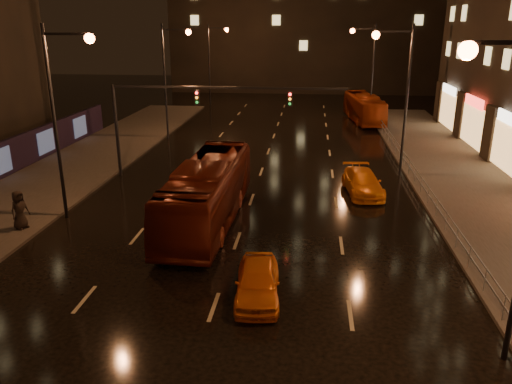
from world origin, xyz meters
TOP-DOWN VIEW (x-y plane):
  - ground at (0.00, 20.00)m, footprint 140.00×140.00m
  - sidewalk_left at (-13.50, 15.00)m, footprint 7.00×70.00m
  - sidewalk_right at (13.50, 15.00)m, footprint 7.00×70.00m
  - traffic_signal at (-5.06, 20.00)m, footprint 15.31×0.32m
  - railing_right at (10.20, 18.00)m, footprint 0.05×56.00m
  - bus_red at (-1.87, 12.33)m, footprint 3.04×11.91m
  - bus_curb at (9.00, 42.34)m, footprint 3.70×10.70m
  - taxi_near at (1.54, 4.82)m, footprint 1.94×4.20m
  - taxi_far at (6.67, 17.87)m, footprint 2.54×5.09m
  - pedestrian_c at (-11.00, 10.04)m, footprint 0.94×1.13m

SIDE VIEW (x-z plane):
  - ground at x=0.00m, z-range 0.00..0.00m
  - sidewalk_left at x=-13.50m, z-range 0.00..0.15m
  - sidewalk_right at x=13.50m, z-range 0.00..0.15m
  - taxi_near at x=1.54m, z-range 0.00..1.39m
  - taxi_far at x=6.67m, z-range 0.00..1.42m
  - railing_right at x=10.20m, z-range 0.40..1.40m
  - pedestrian_c at x=-11.00m, z-range 0.15..2.12m
  - bus_curb at x=9.00m, z-range 0.00..2.92m
  - bus_red at x=-1.87m, z-range 0.00..3.30m
  - traffic_signal at x=-5.06m, z-range 1.64..7.84m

